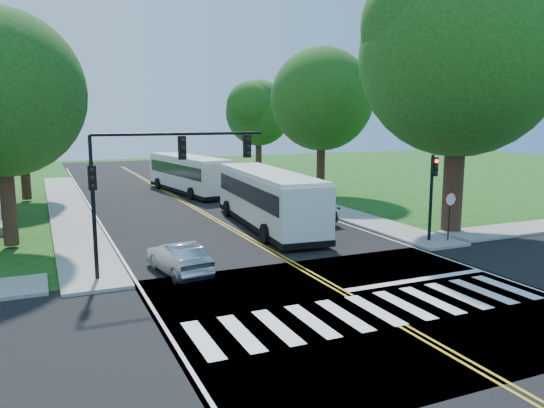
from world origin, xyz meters
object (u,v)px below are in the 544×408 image
bus_follow (188,174)px  hatchback (179,258)px  signal_nw (154,169)px  signal_ne (432,186)px  dark_sedan (309,213)px  suv (302,208)px  bus_lead (267,198)px

bus_follow → hatchback: size_ratio=3.07×
signal_nw → bus_follow: size_ratio=0.58×
signal_ne → dark_sedan: size_ratio=1.09×
signal_nw → dark_sedan: (10.93, 7.37, -3.78)m
signal_nw → suv: size_ratio=1.60×
hatchback → suv: hatchback is taller
signal_nw → bus_follow: 24.26m
bus_lead → bus_follow: bearing=-83.2°
dark_sedan → suv: bearing=-110.1°
hatchback → bus_lead: bearing=-142.7°
signal_nw → hatchback: 3.80m
bus_lead → dark_sedan: 3.19m
bus_follow → suv: 14.66m
bus_follow → dark_sedan: size_ratio=3.06×
bus_lead → bus_follow: bus_lead is taller
signal_nw → bus_follow: signal_nw is taller
suv → dark_sedan: bearing=100.5°
hatchback → suv: (10.25, 8.94, -0.05)m
bus_lead → suv: bus_lead is taller
signal_nw → hatchback: bearing=-11.6°
signal_nw → signal_ne: signal_nw is taller
signal_ne → hatchback: (-13.20, -0.19, -2.29)m
hatchback → suv: size_ratio=0.90×
bus_follow → hatchback: bearing=66.3°
bus_lead → bus_follow: (-0.50, 15.88, -0.08)m
signal_nw → dark_sedan: 13.71m
suv → hatchback: bearing=59.2°
signal_nw → hatchback: (0.86, -0.18, -3.70)m
signal_nw → bus_lead: signal_nw is taller
bus_lead → bus_follow: 15.88m
hatchback → dark_sedan: (10.07, 7.54, -0.08)m
suv → dark_sedan: 1.41m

